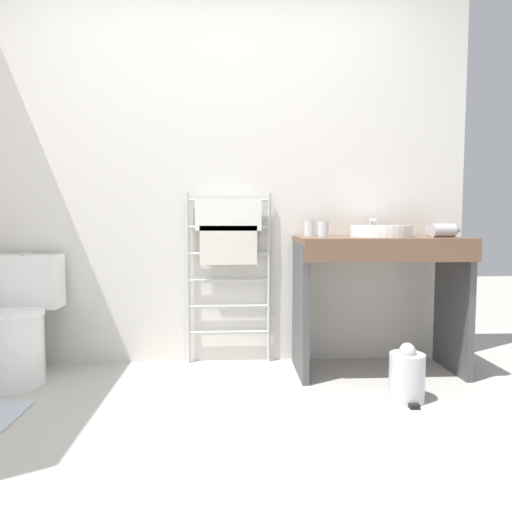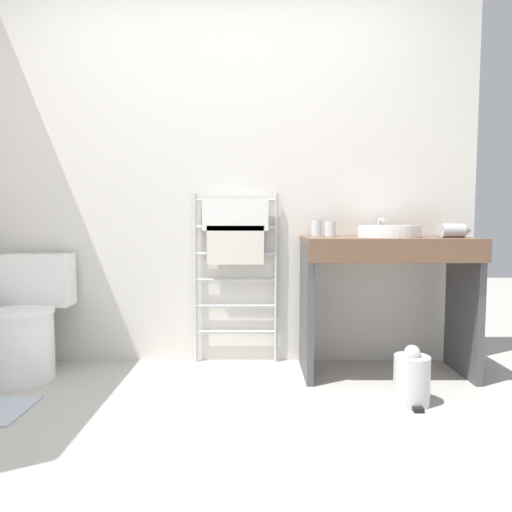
# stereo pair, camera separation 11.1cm
# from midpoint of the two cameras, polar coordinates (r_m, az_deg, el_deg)

# --- Properties ---
(ground_plane) EXTENTS (12.00, 12.00, 0.00)m
(ground_plane) POSITION_cam_midpoint_polar(r_m,az_deg,el_deg) (1.87, -7.33, -26.40)
(ground_plane) COLOR #B2AFA8
(wall_back) EXTENTS (3.31, 0.12, 2.44)m
(wall_back) POSITION_cam_midpoint_polar(r_m,az_deg,el_deg) (3.15, -5.43, 9.22)
(wall_back) COLOR silver
(wall_back) RESTS_ON ground_plane
(toilet) EXTENTS (0.41, 0.56, 0.76)m
(toilet) POSITION_cam_midpoint_polar(r_m,az_deg,el_deg) (3.13, -28.88, -7.87)
(toilet) COLOR white
(toilet) RESTS_ON ground_plane
(towel_radiator) EXTENTS (0.57, 0.06, 1.14)m
(towel_radiator) POSITION_cam_midpoint_polar(r_m,az_deg,el_deg) (3.02, -4.51, 1.71)
(towel_radiator) COLOR silver
(towel_radiator) RESTS_ON ground_plane
(vanity_counter) EXTENTS (1.02, 0.54, 0.86)m
(vanity_counter) POSITION_cam_midpoint_polar(r_m,az_deg,el_deg) (2.93, 14.05, -2.95)
(vanity_counter) COLOR brown
(vanity_counter) RESTS_ON ground_plane
(sink_basin) EXTENTS (0.38, 0.38, 0.07)m
(sink_basin) POSITION_cam_midpoint_polar(r_m,az_deg,el_deg) (2.94, 14.38, 3.09)
(sink_basin) COLOR white
(sink_basin) RESTS_ON vanity_counter
(faucet) EXTENTS (0.02, 0.10, 0.12)m
(faucet) POSITION_cam_midpoint_polar(r_m,az_deg,el_deg) (3.13, 13.29, 3.89)
(faucet) COLOR silver
(faucet) RESTS_ON vanity_counter
(cup_near_wall) EXTENTS (0.07, 0.07, 0.10)m
(cup_near_wall) POSITION_cam_midpoint_polar(r_m,az_deg,el_deg) (3.02, 5.65, 3.48)
(cup_near_wall) COLOR silver
(cup_near_wall) RESTS_ON vanity_counter
(cup_near_edge) EXTENTS (0.07, 0.07, 0.10)m
(cup_near_edge) POSITION_cam_midpoint_polar(r_m,az_deg,el_deg) (2.97, 7.36, 3.39)
(cup_near_edge) COLOR silver
(cup_near_edge) RESTS_ON vanity_counter
(hair_dryer) EXTENTS (0.18, 0.17, 0.08)m
(hair_dryer) POSITION_cam_midpoint_polar(r_m,az_deg,el_deg) (2.98, 21.41, 2.99)
(hair_dryer) COLOR #B7B7BC
(hair_dryer) RESTS_ON vanity_counter
(trash_bin) EXTENTS (0.19, 0.22, 0.31)m
(trash_bin) POSITION_cam_midpoint_polar(r_m,az_deg,el_deg) (2.61, 17.16, -14.10)
(trash_bin) COLOR silver
(trash_bin) RESTS_ON ground_plane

